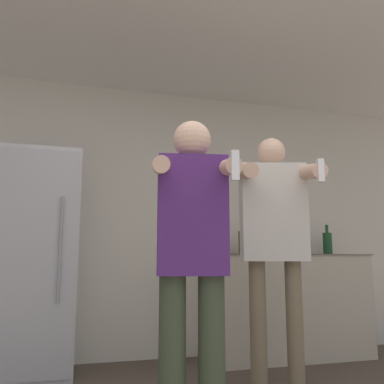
# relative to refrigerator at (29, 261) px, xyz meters

# --- Properties ---
(wall_back) EXTENTS (7.00, 0.06, 2.55)m
(wall_back) POSITION_rel_refrigerator_xyz_m (1.01, 0.34, 0.39)
(wall_back) COLOR beige
(wall_back) RESTS_ON ground_plane
(ceiling_slab) EXTENTS (7.00, 3.20, 0.05)m
(ceiling_slab) POSITION_rel_refrigerator_xyz_m (1.01, -1.03, 1.69)
(ceiling_slab) COLOR silver
(ceiling_slab) RESTS_ON wall_back
(refrigerator) EXTENTS (0.74, 0.65, 1.77)m
(refrigerator) POSITION_rel_refrigerator_xyz_m (0.00, 0.00, 0.00)
(refrigerator) COLOR silver
(refrigerator) RESTS_ON ground_plane
(counter) EXTENTS (1.54, 0.62, 0.95)m
(counter) POSITION_rel_refrigerator_xyz_m (2.29, 0.02, -0.41)
(counter) COLOR #BCB29E
(counter) RESTS_ON ground_plane
(bottle_green_wine) EXTENTS (0.09, 0.09, 0.33)m
(bottle_green_wine) POSITION_rel_refrigerator_xyz_m (2.29, 0.09, 0.18)
(bottle_green_wine) COLOR silver
(bottle_green_wine) RESTS_ON counter
(bottle_red_label) EXTENTS (0.09, 0.09, 0.30)m
(bottle_red_label) POSITION_rel_refrigerator_xyz_m (1.90, 0.09, 0.18)
(bottle_red_label) COLOR #563314
(bottle_red_label) RESTS_ON counter
(bottle_brown_liquor) EXTENTS (0.07, 0.07, 0.22)m
(bottle_brown_liquor) POSITION_rel_refrigerator_xyz_m (1.71, 0.09, 0.15)
(bottle_brown_liquor) COLOR silver
(bottle_brown_liquor) RESTS_ON counter
(bottle_clear_vodka) EXTENTS (0.09, 0.09, 0.32)m
(bottle_clear_vodka) POSITION_rel_refrigerator_xyz_m (2.82, 0.09, 0.18)
(bottle_clear_vodka) COLOR #194723
(bottle_clear_vodka) RESTS_ON counter
(bottle_dark_rum) EXTENTS (0.08, 0.08, 0.29)m
(bottle_dark_rum) POSITION_rel_refrigerator_xyz_m (2.57, 0.09, 0.17)
(bottle_dark_rum) COLOR #194723
(bottle_dark_rum) RESTS_ON counter
(person_woman_foreground) EXTENTS (0.47, 0.47, 1.62)m
(person_woman_foreground) POSITION_rel_refrigerator_xyz_m (0.89, -1.61, 0.03)
(person_woman_foreground) COLOR #38422D
(person_woman_foreground) RESTS_ON ground_plane
(person_man_side) EXTENTS (0.61, 0.63, 1.74)m
(person_man_side) POSITION_rel_refrigerator_xyz_m (1.63, -1.08, 0.21)
(person_man_side) COLOR #75664C
(person_man_side) RESTS_ON ground_plane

